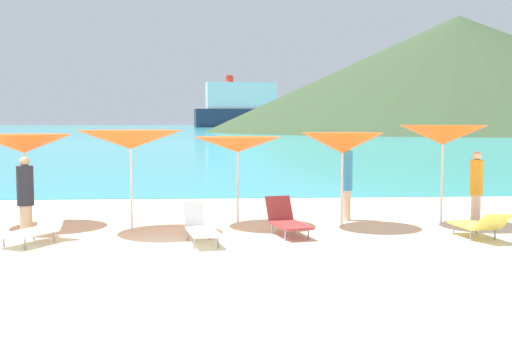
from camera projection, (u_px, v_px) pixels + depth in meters
name	position (u px, v px, depth m)	size (l,w,h in m)	color
ground_plane	(198.00, 196.00, 21.52)	(50.00, 100.00, 0.30)	beige
ocean_water	(216.00, 128.00, 238.49)	(650.00, 440.00, 0.02)	#2DADBC
headland_hill	(457.00, 74.00, 153.05)	(124.08, 124.08, 28.24)	#384C2D
umbrella_1	(24.00, 144.00, 14.40)	(2.35, 2.35, 2.12)	silver
umbrella_2	(130.00, 140.00, 13.61)	(2.46, 2.46, 2.23)	silver
umbrella_3	(238.00, 145.00, 14.50)	(2.23, 2.23, 2.06)	silver
umbrella_4	(342.00, 143.00, 14.26)	(1.99, 1.99, 2.16)	silver
umbrella_5	(443.00, 135.00, 14.48)	(2.00, 2.00, 2.33)	silver
lounge_chair_1	(201.00, 226.00, 12.46)	(0.82, 1.67, 0.76)	white
lounge_chair_2	(36.00, 228.00, 12.38)	(1.22, 1.54, 0.74)	white
lounge_chair_3	(479.00, 224.00, 12.83)	(0.82, 1.54, 0.62)	#D8BF4C
lounge_chair_4	(287.00, 220.00, 13.26)	(0.92, 1.54, 0.78)	#A53333
beachgoer_0	(25.00, 194.00, 13.17)	(0.35, 0.35, 1.68)	#DBAA84
beachgoer_1	(346.00, 178.00, 15.23)	(0.30, 0.30, 1.92)	beige
beachgoer_2	(476.00, 184.00, 14.99)	(0.31, 0.31, 1.70)	beige
cruise_ship	(241.00, 107.00, 278.11)	(41.99, 14.96, 22.79)	#262D47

